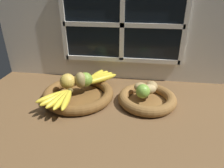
# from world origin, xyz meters

# --- Properties ---
(ground_plane) EXTENTS (1.40, 0.90, 0.03)m
(ground_plane) POSITION_xyz_m (0.00, 0.00, -0.01)
(ground_plane) COLOR brown
(back_wall) EXTENTS (1.40, 0.05, 0.55)m
(back_wall) POSITION_xyz_m (0.00, 0.30, 0.28)
(back_wall) COLOR silver
(back_wall) RESTS_ON ground_plane
(fruit_bowl_left) EXTENTS (0.34, 0.34, 0.05)m
(fruit_bowl_left) POSITION_xyz_m (-0.18, 0.02, 0.02)
(fruit_bowl_left) COLOR brown
(fruit_bowl_left) RESTS_ON ground_plane
(fruit_bowl_right) EXTENTS (0.27, 0.27, 0.05)m
(fruit_bowl_right) POSITION_xyz_m (0.15, 0.02, 0.02)
(fruit_bowl_right) COLOR brown
(fruit_bowl_right) RESTS_ON ground_plane
(apple_green_back) EXTENTS (0.07, 0.07, 0.07)m
(apple_green_back) POSITION_xyz_m (-0.16, 0.06, 0.08)
(apple_green_back) COLOR #7AA338
(apple_green_back) RESTS_ON fruit_bowl_left
(apple_golden_left) EXTENTS (0.08, 0.08, 0.08)m
(apple_golden_left) POSITION_xyz_m (-0.23, 0.03, 0.09)
(apple_golden_left) COLOR gold
(apple_golden_left) RESTS_ON fruit_bowl_left
(pear_brown) EXTENTS (0.08, 0.08, 0.08)m
(pear_brown) POSITION_xyz_m (-0.17, 0.04, 0.09)
(pear_brown) COLOR olive
(pear_brown) RESTS_ON fruit_bowl_left
(banana_bunch_front) EXTENTS (0.16, 0.18, 0.03)m
(banana_bunch_front) POSITION_xyz_m (-0.23, -0.09, 0.06)
(banana_bunch_front) COLOR yellow
(banana_bunch_front) RESTS_ON fruit_bowl_left
(banana_bunch_back) EXTENTS (0.16, 0.20, 0.03)m
(banana_bunch_back) POSITION_xyz_m (-0.11, 0.14, 0.06)
(banana_bunch_back) COLOR yellow
(banana_bunch_back) RESTS_ON fruit_bowl_left
(potato_oblong) EXTENTS (0.06, 0.06, 0.04)m
(potato_oblong) POSITION_xyz_m (0.11, 0.05, 0.07)
(potato_oblong) COLOR tan
(potato_oblong) RESTS_ON fruit_bowl_right
(potato_large) EXTENTS (0.09, 0.07, 0.05)m
(potato_large) POSITION_xyz_m (0.15, 0.02, 0.07)
(potato_large) COLOR tan
(potato_large) RESTS_ON fruit_bowl_right
(potato_back) EXTENTS (0.06, 0.07, 0.04)m
(potato_back) POSITION_xyz_m (0.16, 0.06, 0.07)
(potato_back) COLOR #A38451
(potato_back) RESTS_ON fruit_bowl_right
(lime_near) EXTENTS (0.06, 0.06, 0.06)m
(lime_near) POSITION_xyz_m (0.12, -0.01, 0.08)
(lime_near) COLOR #7AAD3D
(lime_near) RESTS_ON fruit_bowl_right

